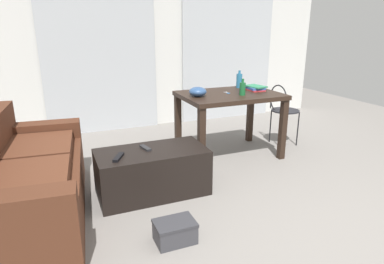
# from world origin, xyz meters

# --- Properties ---
(ground_plane) EXTENTS (8.54, 8.54, 0.00)m
(ground_plane) POSITION_xyz_m (0.00, 1.38, 0.00)
(ground_plane) COLOR gray
(wall_back) EXTENTS (5.39, 0.10, 2.44)m
(wall_back) POSITION_xyz_m (0.00, 3.56, 1.22)
(wall_back) COLOR silver
(wall_back) RESTS_ON ground
(curtains) EXTENTS (3.69, 0.03, 2.04)m
(curtains) POSITION_xyz_m (0.00, 3.47, 1.02)
(curtains) COLOR #B2B7BC
(curtains) RESTS_ON ground
(couch) EXTENTS (0.98, 1.85, 0.82)m
(couch) POSITION_xyz_m (-2.03, 1.24, 0.32)
(couch) COLOR #4C2819
(couch) RESTS_ON ground
(coffee_table) EXTENTS (1.01, 0.51, 0.43)m
(coffee_table) POSITION_xyz_m (-0.95, 1.25, 0.22)
(coffee_table) COLOR black
(coffee_table) RESTS_ON ground
(craft_table) EXTENTS (1.15, 0.81, 0.77)m
(craft_table) POSITION_xyz_m (0.20, 1.87, 0.65)
(craft_table) COLOR black
(craft_table) RESTS_ON ground
(wire_chair) EXTENTS (0.36, 0.36, 0.81)m
(wire_chair) POSITION_xyz_m (1.01, 1.94, 0.51)
(wire_chair) COLOR black
(wire_chair) RESTS_ON ground
(bottle_near) EXTENTS (0.07, 0.07, 0.19)m
(bottle_near) POSITION_xyz_m (0.27, 1.71, 0.84)
(bottle_near) COLOR #195B2D
(bottle_near) RESTS_ON craft_table
(bottle_far) EXTENTS (0.07, 0.07, 0.22)m
(bottle_far) POSITION_xyz_m (0.48, 2.15, 0.86)
(bottle_far) COLOR teal
(bottle_far) RESTS_ON craft_table
(bowl) EXTENTS (0.20, 0.20, 0.11)m
(bowl) POSITION_xyz_m (-0.23, 1.84, 0.82)
(bowl) COLOR #2D4C7A
(bowl) RESTS_ON craft_table
(book_stack) EXTENTS (0.21, 0.27, 0.06)m
(book_stack) POSITION_xyz_m (0.57, 1.91, 0.80)
(book_stack) COLOR red
(book_stack) RESTS_ON craft_table
(scissors) EXTENTS (0.05, 0.10, 0.00)m
(scissors) POSITION_xyz_m (0.17, 1.89, 0.77)
(scissors) COLOR #9EA0A5
(scissors) RESTS_ON craft_table
(tv_remote_primary) EXTENTS (0.13, 0.19, 0.02)m
(tv_remote_primary) POSITION_xyz_m (-1.26, 1.17, 0.44)
(tv_remote_primary) COLOR black
(tv_remote_primary) RESTS_ON coffee_table
(tv_remote_secondary) EXTENTS (0.08, 0.16, 0.02)m
(tv_remote_secondary) POSITION_xyz_m (-0.99, 1.31, 0.44)
(tv_remote_secondary) COLOR #232326
(tv_remote_secondary) RESTS_ON coffee_table
(shoebox) EXTENTS (0.30, 0.21, 0.16)m
(shoebox) POSITION_xyz_m (-1.01, 0.46, 0.08)
(shoebox) COLOR #38383D
(shoebox) RESTS_ON ground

